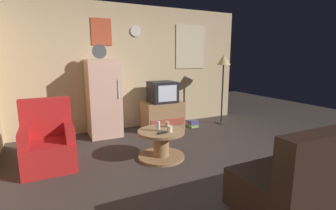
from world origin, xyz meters
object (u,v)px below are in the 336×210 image
at_px(standing_lamp, 224,65).
at_px(mug_ceramic_white, 170,129).
at_px(wine_glass, 158,126).
at_px(tv_stand, 163,116).
at_px(mug_ceramic_tan, 167,124).
at_px(book_stack, 193,124).
at_px(crt_tv, 162,92).
at_px(armchair, 48,144).
at_px(fridge, 104,98).
at_px(coffee_table, 161,144).
at_px(remote_control, 162,133).
at_px(couch, 318,177).

height_order(standing_lamp, mug_ceramic_white, standing_lamp).
bearing_deg(wine_glass, tv_stand, 62.90).
distance_m(standing_lamp, mug_ceramic_tan, 2.42).
bearing_deg(tv_stand, book_stack, -13.92).
height_order(crt_tv, armchair, crt_tv).
relative_size(tv_stand, book_stack, 4.17).
distance_m(tv_stand, book_stack, 0.73).
xyz_separation_m(crt_tv, mug_ceramic_tan, (-0.51, -1.27, -0.33)).
xyz_separation_m(mug_ceramic_tan, book_stack, (1.18, 1.11, -0.41)).
relative_size(fridge, tv_stand, 2.11).
relative_size(fridge, coffee_table, 2.46).
height_order(fridge, remote_control, fridge).
distance_m(mug_ceramic_white, couch, 1.94).
bearing_deg(wine_glass, fridge, 107.86).
distance_m(fridge, mug_ceramic_tan, 1.59).
xyz_separation_m(wine_glass, remote_control, (-0.00, -0.14, -0.06)).
xyz_separation_m(tv_stand, wine_glass, (-0.72, -1.41, 0.22)).
height_order(crt_tv, couch, crt_tv).
bearing_deg(coffee_table, crt_tv, 64.47).
relative_size(crt_tv, mug_ceramic_tan, 6.00).
xyz_separation_m(standing_lamp, book_stack, (-0.78, -0.00, -1.28)).
relative_size(standing_lamp, coffee_table, 2.21).
relative_size(standing_lamp, mug_ceramic_tan, 17.67).
distance_m(fridge, book_stack, 2.03).
height_order(tv_stand, standing_lamp, standing_lamp).
xyz_separation_m(fridge, remote_control, (0.49, -1.68, -0.30)).
relative_size(tv_stand, crt_tv, 1.56).
height_order(crt_tv, mug_ceramic_white, crt_tv).
bearing_deg(armchair, fridge, 47.62).
bearing_deg(coffee_table, standing_lamp, 30.37).
distance_m(wine_glass, armchair, 1.58).
bearing_deg(couch, tv_stand, 94.70).
xyz_separation_m(crt_tv, coffee_table, (-0.67, -1.41, -0.59)).
relative_size(mug_ceramic_white, couch, 0.05).
height_order(tv_stand, wine_glass, tv_stand).
bearing_deg(mug_ceramic_white, fridge, 110.75).
height_order(mug_ceramic_white, book_stack, mug_ceramic_white).
bearing_deg(standing_lamp, mug_ceramic_white, -146.15).
bearing_deg(wine_glass, coffee_table, 1.38).
distance_m(tv_stand, wine_glass, 1.60).
height_order(fridge, coffee_table, fridge).
xyz_separation_m(coffee_table, book_stack, (1.35, 1.25, -0.14)).
height_order(standing_lamp, remote_control, standing_lamp).
relative_size(tv_stand, mug_ceramic_tan, 9.33).
xyz_separation_m(mug_ceramic_tan, couch, (0.78, -1.99, -0.17)).
bearing_deg(tv_stand, standing_lamp, -6.50).
xyz_separation_m(mug_ceramic_white, couch, (0.86, -1.73, -0.17)).
bearing_deg(remote_control, armchair, 150.39).
bearing_deg(mug_ceramic_tan, fridge, 117.00).
xyz_separation_m(crt_tv, armchair, (-2.23, -1.00, -0.48)).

